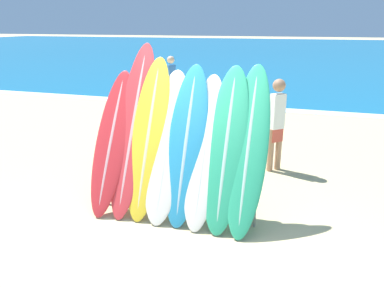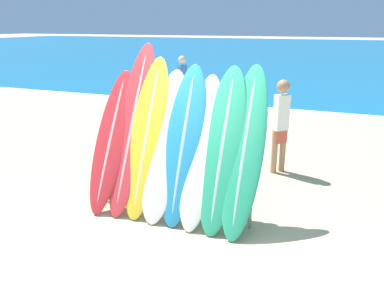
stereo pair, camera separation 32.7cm
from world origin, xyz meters
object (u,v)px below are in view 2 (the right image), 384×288
object	(u,v)px
surfboard_slot_1	(132,127)
surfboard_slot_2	(147,137)
surfboard_slot_7	(244,150)
person_near_water	(182,82)
surfboard_slot_0	(112,140)
surfboard_slot_3	(164,145)
surfboard_slot_4	(183,144)
surfboard_slot_6	(223,149)
surfboard_rack	(172,186)
surfboard_slot_5	(201,151)
person_mid_beach	(281,123)

from	to	relation	value
surfboard_slot_1	surfboard_slot_2	bearing A→B (deg)	-13.66
surfboard_slot_7	person_near_water	xyz separation A→B (m)	(-3.40, 6.15, -0.13)
surfboard_slot_0	surfboard_slot_1	xyz separation A→B (m)	(0.30, 0.11, 0.20)
surfboard_slot_0	surfboard_slot_7	world-z (taller)	surfboard_slot_7
surfboard_slot_0	surfboard_slot_3	distance (m)	0.86
surfboard_slot_4	surfboard_slot_6	size ratio (longest dim) A/B	1.00
surfboard_rack	surfboard_slot_5	distance (m)	0.69
surfboard_slot_0	surfboard_slot_4	world-z (taller)	surfboard_slot_4
person_near_water	person_mid_beach	distance (m)	5.42
surfboard_slot_4	person_near_water	world-z (taller)	surfboard_slot_4
surfboard_slot_2	person_near_water	size ratio (longest dim) A/B	1.28
surfboard_slot_1	surfboard_slot_6	size ratio (longest dim) A/B	1.12
surfboard_rack	surfboard_slot_6	xyz separation A→B (m)	(0.71, 0.09, 0.62)
surfboard_slot_2	surfboard_slot_6	distance (m)	1.14
surfboard_slot_4	surfboard_slot_7	size ratio (longest dim) A/B	0.99
surfboard_slot_7	surfboard_slot_0	bearing A→B (deg)	-178.90
surfboard_rack	surfboard_slot_2	distance (m)	0.79
surfboard_slot_7	person_near_water	world-z (taller)	surfboard_slot_7
surfboard_rack	person_near_water	world-z (taller)	person_near_water
surfboard_rack	surfboard_slot_0	bearing A→B (deg)	175.95
surfboard_slot_5	person_mid_beach	distance (m)	2.26
surfboard_rack	surfboard_slot_1	size ratio (longest dim) A/B	0.97
surfboard_rack	surfboard_slot_3	distance (m)	0.59
surfboard_slot_0	person_near_water	size ratio (longest dim) A/B	1.16
surfboard_slot_6	person_near_water	xyz separation A→B (m)	(-3.11, 6.17, -0.12)
surfboard_slot_7	surfboard_slot_5	bearing A→B (deg)	-175.85
surfboard_rack	person_near_water	size ratio (longest dim) A/B	1.35
surfboard_slot_4	surfboard_slot_2	bearing A→B (deg)	177.11
surfboard_slot_2	person_mid_beach	distance (m)	2.64
surfboard_slot_0	surfboard_slot_7	xyz separation A→B (m)	(2.00, 0.04, 0.08)
surfboard_slot_1	surfboard_slot_7	world-z (taller)	surfboard_slot_1
surfboard_slot_1	surfboard_slot_2	distance (m)	0.30
surfboard_slot_7	person_near_water	distance (m)	7.03
surfboard_slot_3	surfboard_slot_7	bearing A→B (deg)	1.49
surfboard_rack	surfboard_slot_4	size ratio (longest dim) A/B	1.10
surfboard_slot_3	surfboard_slot_4	distance (m)	0.29
surfboard_slot_0	surfboard_slot_6	world-z (taller)	surfboard_slot_6
surfboard_slot_1	surfboard_slot_0	bearing A→B (deg)	-159.94
surfboard_rack	surfboard_slot_4	xyz separation A→B (m)	(0.15, 0.08, 0.62)
surfboard_slot_1	person_mid_beach	size ratio (longest dim) A/B	1.39
surfboard_slot_0	surfboard_slot_3	bearing A→B (deg)	0.58
surfboard_slot_3	surfboard_slot_6	world-z (taller)	surfboard_slot_6
person_mid_beach	surfboard_slot_5	bearing A→B (deg)	27.52
surfboard_slot_2	surfboard_slot_6	xyz separation A→B (m)	(1.14, -0.02, -0.04)
surfboard_rack	person_mid_beach	distance (m)	2.54
surfboard_rack	surfboard_slot_7	xyz separation A→B (m)	(1.00, 0.11, 0.63)
surfboard_slot_5	surfboard_slot_4	bearing A→B (deg)	176.05
surfboard_slot_2	surfboard_slot_5	size ratio (longest dim) A/B	1.10
surfboard_rack	surfboard_slot_5	world-z (taller)	surfboard_slot_5
person_near_water	surfboard_rack	bearing A→B (deg)	55.44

